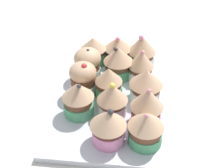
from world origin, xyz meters
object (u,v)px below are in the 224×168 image
at_px(cupcake_7, 112,99).
at_px(cupcake_10, 141,65).
at_px(baking_tray, 112,98).
at_px(cupcake_6, 109,83).
at_px(cupcake_9, 142,50).
at_px(cupcake_4, 119,49).
at_px(cupcake_0, 94,50).
at_px(cupcake_13, 146,128).
at_px(cupcake_3, 78,98).
at_px(cupcake_11, 146,83).
at_px(cupcake_5, 118,62).
at_px(cupcake_8, 108,126).
at_px(cupcake_12, 147,105).
at_px(cupcake_2, 83,78).
at_px(cupcake_1, 88,63).

distance_m(cupcake_7, cupcake_10, 0.13).
relative_size(baking_tray, cupcake_7, 4.64).
bearing_deg(cupcake_6, cupcake_7, 13.78).
bearing_deg(cupcake_9, cupcake_4, -93.94).
bearing_deg(cupcake_0, cupcake_13, 27.73).
distance_m(cupcake_3, cupcake_4, 0.20).
bearing_deg(cupcake_11, cupcake_5, -136.99).
bearing_deg(cupcake_9, baking_tray, -23.78).
bearing_deg(baking_tray, cupcake_3, -44.21).
distance_m(cupcake_8, cupcake_11, 0.14).
bearing_deg(cupcake_13, cupcake_4, -165.09).
bearing_deg(cupcake_5, cupcake_12, 24.63).
xyz_separation_m(cupcake_10, cupcake_12, (0.14, 0.01, 0.01)).
relative_size(cupcake_8, cupcake_11, 1.06).
bearing_deg(cupcake_2, cupcake_5, 134.75).
height_order(cupcake_7, cupcake_8, cupcake_7).
xyz_separation_m(cupcake_6, cupcake_12, (0.06, 0.08, 0.01)).
height_order(cupcake_2, cupcake_13, cupcake_2).
xyz_separation_m(cupcake_8, cupcake_11, (-0.13, 0.06, -0.00)).
distance_m(cupcake_4, cupcake_8, 0.25).
bearing_deg(cupcake_2, cupcake_4, 153.23).
bearing_deg(cupcake_13, cupcake_3, -115.60).
distance_m(cupcake_4, cupcake_13, 0.26).
height_order(baking_tray, cupcake_7, cupcake_7).
bearing_deg(baking_tray, cupcake_13, 30.23).
xyz_separation_m(cupcake_0, cupcake_6, (0.12, 0.05, 0.00)).
bearing_deg(cupcake_0, cupcake_1, -3.03).
distance_m(baking_tray, cupcake_1, 0.09).
bearing_deg(cupcake_5, cupcake_7, 0.14).
bearing_deg(cupcake_8, cupcake_11, 154.44).
height_order(baking_tray, cupcake_5, cupcake_5).
xyz_separation_m(cupcake_7, cupcake_12, (0.01, 0.06, 0.00)).
xyz_separation_m(cupcake_6, cupcake_11, (-0.01, 0.07, 0.00)).
distance_m(cupcake_6, cupcake_11, 0.07).
height_order(cupcake_3, cupcake_11, cupcake_3).
xyz_separation_m(cupcake_5, cupcake_11, (0.07, 0.06, -0.00)).
distance_m(cupcake_3, cupcake_10, 0.17).
distance_m(cupcake_4, cupcake_12, 0.21).
bearing_deg(cupcake_8, cupcake_12, 129.97).
height_order(cupcake_4, cupcake_7, cupcake_7).
xyz_separation_m(cupcake_1, cupcake_3, (0.12, 0.00, 0.00)).
bearing_deg(cupcake_9, cupcake_2, -43.54).
relative_size(baking_tray, cupcake_12, 4.36).
relative_size(cupcake_8, cupcake_9, 0.95).
distance_m(cupcake_3, cupcake_11, 0.14).
height_order(cupcake_2, cupcake_7, same).
bearing_deg(cupcake_3, cupcake_7, 92.66).
xyz_separation_m(cupcake_5, cupcake_8, (0.19, 0.00, -0.00)).
bearing_deg(cupcake_10, baking_tray, -39.77).
bearing_deg(cupcake_0, baking_tray, 25.10).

